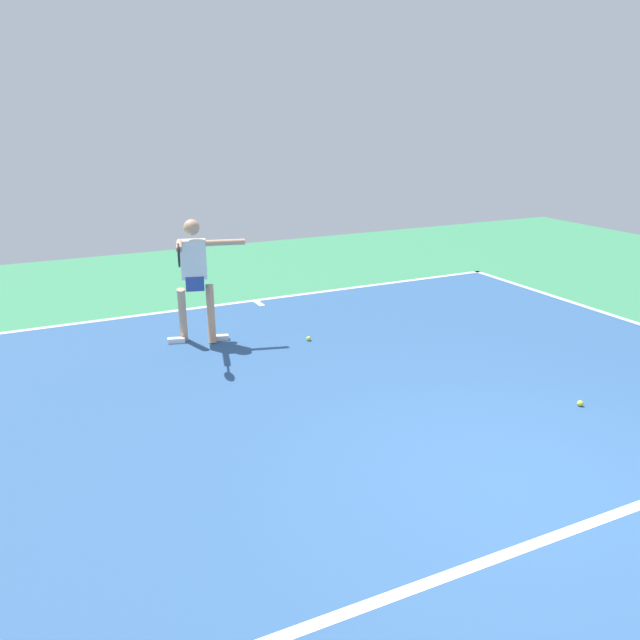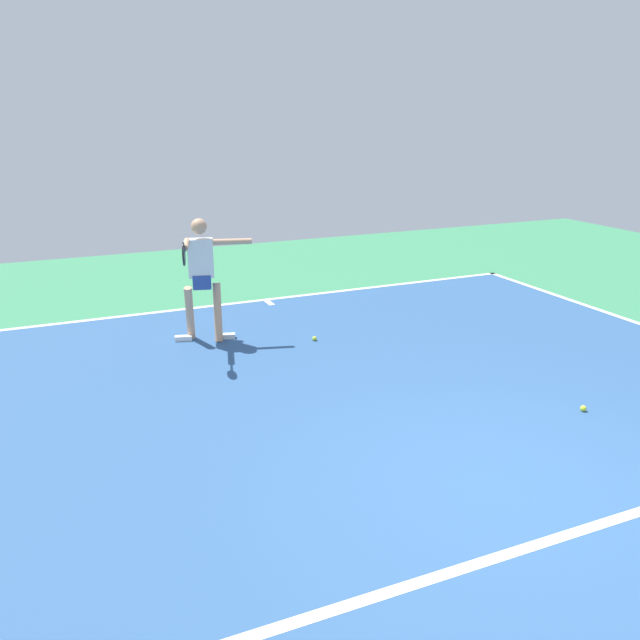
{
  "view_description": "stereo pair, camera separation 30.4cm",
  "coord_description": "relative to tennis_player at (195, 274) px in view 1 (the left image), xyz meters",
  "views": [
    {
      "loc": [
        3.71,
        3.68,
        3.06
      ],
      "look_at": [
        0.73,
        -2.4,
        0.9
      ],
      "focal_mm": 36.51,
      "sensor_mm": 36.0,
      "label": 1
    },
    {
      "loc": [
        3.44,
        3.81,
        3.06
      ],
      "look_at": [
        0.73,
        -2.4,
        0.9
      ],
      "focal_mm": 36.51,
      "sensor_mm": 36.0,
      "label": 2
    }
  ],
  "objects": [
    {
      "name": "ground_plane",
      "position": [
        -1.46,
        4.76,
        -0.99
      ],
      "size": [
        22.67,
        22.67,
        0.0
      ],
      "primitive_type": "plane",
      "color": "#388456"
    },
    {
      "name": "tennis_player",
      "position": [
        0.0,
        0.0,
        0.0
      ],
      "size": [
        1.13,
        1.17,
        1.73
      ],
      "rotation": [
        0.0,
        0.0,
        -0.26
      ],
      "color": "tan",
      "rests_on": "ground_plane"
    },
    {
      "name": "court_line_centre_mark",
      "position": [
        -1.46,
        -1.44,
        -0.98
      ],
      "size": [
        0.1,
        0.3,
        0.01
      ],
      "primitive_type": "cube",
      "color": "white",
      "rests_on": "ground_plane"
    },
    {
      "name": "tennis_ball_centre_court",
      "position": [
        -3.16,
        3.87,
        -0.95
      ],
      "size": [
        0.07,
        0.07,
        0.07
      ],
      "primitive_type": "sphere",
      "color": "#CCE033",
      "rests_on": "ground_plane"
    },
    {
      "name": "tennis_ball_by_baseline",
      "position": [
        -1.4,
        0.63,
        -0.95
      ],
      "size": [
        0.07,
        0.07,
        0.07
      ],
      "primitive_type": "sphere",
      "color": "#C6E53D",
      "rests_on": "ground_plane"
    },
    {
      "name": "court_line_baseline_near",
      "position": [
        -1.46,
        -1.64,
        -0.98
      ],
      "size": [
        9.68,
        0.1,
        0.01
      ],
      "primitive_type": "cube",
      "color": "white",
      "rests_on": "ground_plane"
    },
    {
      "name": "court_surface",
      "position": [
        -1.46,
        4.76,
        -0.98
      ],
      "size": [
        9.68,
        12.91,
        0.0
      ],
      "primitive_type": "cube",
      "color": "#2D5484",
      "rests_on": "ground_plane"
    },
    {
      "name": "court_line_service",
      "position": [
        -1.46,
        5.47,
        -0.98
      ],
      "size": [
        7.26,
        0.1,
        0.01
      ],
      "primitive_type": "cube",
      "color": "white",
      "rests_on": "ground_plane"
    }
  ]
}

